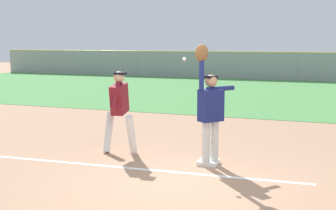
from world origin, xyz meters
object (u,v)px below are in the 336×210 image
(first_base, at_px, (208,162))
(parked_car_blue, at_px, (215,65))
(baseball, at_px, (184,59))
(parked_car_tan, at_px, (134,64))
(parked_car_green, at_px, (305,66))
(runner, at_px, (119,106))
(fielder, at_px, (210,107))

(first_base, distance_m, parked_car_blue, 24.01)
(baseball, bearing_deg, first_base, -10.53)
(baseball, height_order, parked_car_tan, baseball)
(first_base, xyz_separation_m, parked_car_tan, (-11.96, 22.73, 0.63))
(parked_car_tan, xyz_separation_m, parked_car_green, (12.06, 0.65, 0.00))
(runner, height_order, baseball, baseball)
(fielder, bearing_deg, parked_car_tan, -24.47)
(baseball, relative_size, parked_car_blue, 0.02)
(parked_car_tan, distance_m, parked_car_green, 12.08)
(parked_car_green, bearing_deg, parked_car_tan, -179.03)
(parked_car_tan, height_order, parked_car_blue, same)
(baseball, bearing_deg, parked_car_green, 88.45)
(parked_car_blue, bearing_deg, parked_car_green, 6.40)
(fielder, xyz_separation_m, baseball, (-0.56, 0.16, 0.88))
(parked_car_blue, bearing_deg, first_base, -70.42)
(parked_car_blue, distance_m, parked_car_green, 6.09)
(fielder, distance_m, parked_car_blue, 24.08)
(runner, relative_size, parked_car_green, 0.39)
(runner, distance_m, parked_car_blue, 23.39)
(first_base, distance_m, parked_car_tan, 25.69)
(parked_car_blue, height_order, parked_car_green, same)
(fielder, distance_m, parked_car_tan, 25.75)
(first_base, height_order, parked_car_tan, parked_car_tan)
(fielder, height_order, parked_car_tan, fielder)
(runner, bearing_deg, parked_car_blue, 93.28)
(parked_car_blue, bearing_deg, baseball, -71.59)
(runner, relative_size, parked_car_tan, 0.38)
(runner, height_order, parked_car_tan, runner)
(fielder, bearing_deg, parked_car_blue, -37.75)
(runner, relative_size, parked_car_blue, 0.38)
(first_base, relative_size, runner, 0.22)
(runner, height_order, parked_car_blue, runner)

